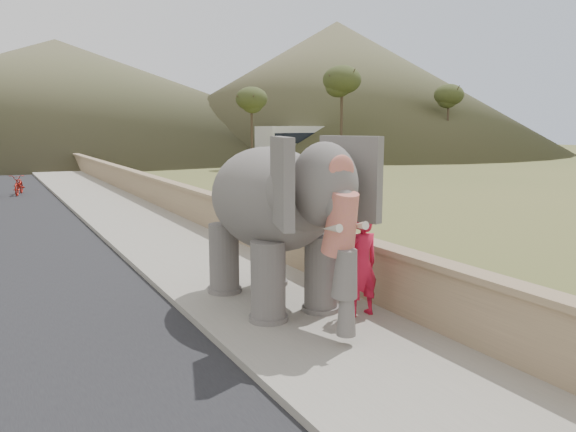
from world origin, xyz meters
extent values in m
plane|color=olive|center=(0.00, 0.00, 0.00)|extent=(160.00, 160.00, 0.00)
cube|color=#9E9687|center=(0.00, 10.00, 0.07)|extent=(3.00, 120.00, 0.15)
cube|color=tan|center=(1.65, 10.00, 0.55)|extent=(0.30, 120.00, 1.10)
imported|color=brown|center=(6.50, 8.51, 0.68)|extent=(1.74, 1.10, 1.36)
imported|color=#B7B6BD|center=(20.82, 35.92, 0.72)|extent=(4.33, 1.99, 1.44)
cube|color=silver|center=(22.14, 34.88, 1.55)|extent=(11.28, 4.62, 3.10)
cube|color=orange|center=(29.83, 33.29, 1.55)|extent=(11.25, 4.06, 3.10)
cone|color=brown|center=(36.00, 52.00, 8.00)|extent=(56.00, 56.00, 16.00)
cone|color=brown|center=(5.00, 70.00, 7.00)|extent=(80.00, 80.00, 14.00)
imported|color=red|center=(0.95, -2.01, 1.00)|extent=(0.62, 0.41, 1.71)
imported|color=#9A160E|center=(-2.89, 19.55, 0.48)|extent=(1.00, 1.92, 0.96)
camera|label=1|loc=(-4.32, -9.19, 3.24)|focal=35.00mm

